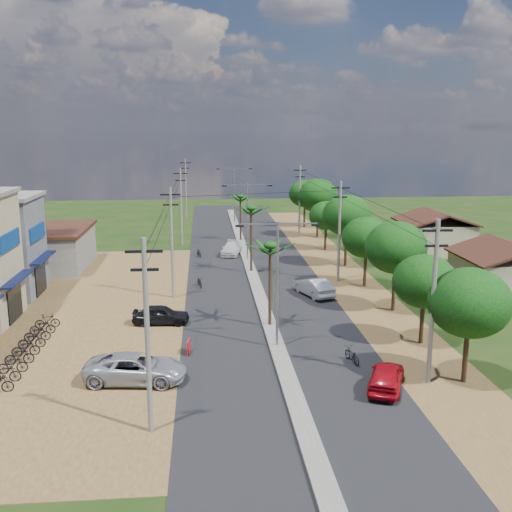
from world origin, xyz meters
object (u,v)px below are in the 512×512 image
at_px(car_red_near, 386,377).
at_px(moto_rider_east, 352,356).
at_px(roadside_sign, 189,347).
at_px(car_parked_silver, 136,369).
at_px(car_white_far, 231,249).
at_px(car_silver_mid, 314,287).
at_px(car_parked_dark, 161,315).
at_px(parked_scooter_row, 26,348).

bearing_deg(car_red_near, moto_rider_east, -53.60).
bearing_deg(roadside_sign, car_red_near, -22.96).
xyz_separation_m(car_red_near, car_parked_silver, (-13.25, 2.13, 0.05)).
distance_m(car_white_far, moto_rider_east, 31.58).
bearing_deg(car_silver_mid, car_parked_dark, 7.74).
height_order(car_silver_mid, car_parked_dark, car_silver_mid).
height_order(car_silver_mid, car_parked_silver, car_parked_silver).
bearing_deg(car_white_far, car_silver_mid, -58.08).
bearing_deg(roadside_sign, parked_scooter_row, -175.95).
distance_m(car_white_far, roadside_sign, 29.06).
relative_size(car_silver_mid, moto_rider_east, 2.62).
relative_size(car_silver_mid, car_parked_silver, 0.82).
bearing_deg(moto_rider_east, car_red_near, 89.99).
relative_size(car_red_near, roadside_sign, 3.93).
distance_m(car_parked_silver, parked_scooter_row, 8.32).
relative_size(roadside_sign, parked_scooter_row, 0.10).
bearing_deg(car_white_far, car_red_near, -67.02).
bearing_deg(car_parked_dark, car_parked_silver, 179.58).
xyz_separation_m(car_red_near, car_white_far, (-6.50, 34.82, -0.07)).
xyz_separation_m(car_white_far, parked_scooter_row, (-13.81, -28.29, -0.15)).
xyz_separation_m(car_parked_silver, roadside_sign, (2.75, 3.91, -0.33)).
relative_size(car_white_far, car_parked_silver, 0.81).
bearing_deg(parked_scooter_row, car_parked_silver, -31.95).
height_order(car_silver_mid, car_white_far, car_silver_mid).
bearing_deg(car_parked_dark, parked_scooter_row, 128.28).
xyz_separation_m(car_parked_dark, roadside_sign, (2.05, -5.84, -0.24)).
height_order(car_parked_silver, car_parked_dark, car_parked_silver).
distance_m(car_red_near, car_parked_silver, 13.42).
bearing_deg(roadside_sign, car_silver_mid, 57.31).
xyz_separation_m(car_parked_dark, parked_scooter_row, (-7.76, -5.35, -0.17)).
height_order(car_silver_mid, parked_scooter_row, car_silver_mid).
bearing_deg(car_silver_mid, moto_rider_east, 69.10).
bearing_deg(roadside_sign, car_white_far, 89.02).
distance_m(car_white_far, car_parked_silver, 33.38).
height_order(car_red_near, parked_scooter_row, car_red_near).
relative_size(car_red_near, car_parked_dark, 1.06).
bearing_deg(roadside_sign, car_parked_dark, 116.24).
xyz_separation_m(car_red_near, parked_scooter_row, (-20.31, 6.53, -0.21)).
bearing_deg(roadside_sign, car_parked_silver, -118.21).
relative_size(moto_rider_east, roadside_sign, 1.62).
xyz_separation_m(car_white_far, roadside_sign, (-4.00, -28.79, -0.21)).
height_order(moto_rider_east, roadside_sign, moto_rider_east).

